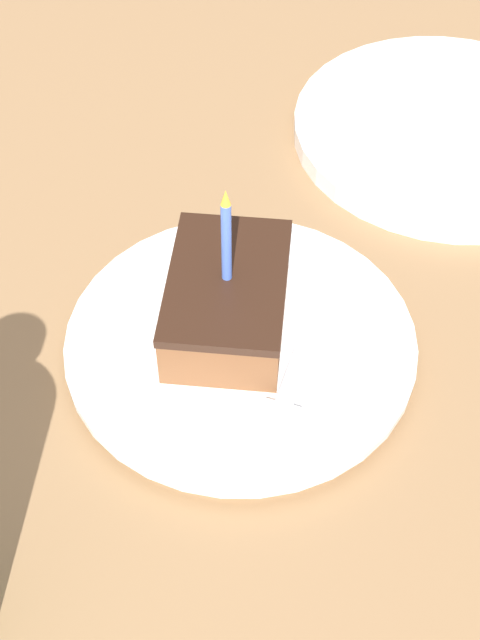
# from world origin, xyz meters

# --- Properties ---
(ground_plane) EXTENTS (2.40, 2.40, 0.04)m
(ground_plane) POSITION_xyz_m (0.00, 0.00, -0.02)
(ground_plane) COLOR olive
(ground_plane) RESTS_ON ground
(plate) EXTENTS (0.24, 0.24, 0.02)m
(plate) POSITION_xyz_m (0.01, -0.00, 0.01)
(plate) COLOR white
(plate) RESTS_ON ground_plane
(cake_slice) EXTENTS (0.08, 0.12, 0.12)m
(cake_slice) POSITION_xyz_m (0.00, 0.01, 0.04)
(cake_slice) COLOR brown
(cake_slice) RESTS_ON plate
(fork) EXTENTS (0.06, 0.18, 0.00)m
(fork) POSITION_xyz_m (0.05, -0.02, 0.02)
(fork) COLOR #B2B2B7
(fork) RESTS_ON plate
(side_plate) EXTENTS (0.26, 0.26, 0.02)m
(side_plate) POSITION_xyz_m (0.16, 0.25, 0.01)
(side_plate) COLOR white
(side_plate) RESTS_ON ground_plane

